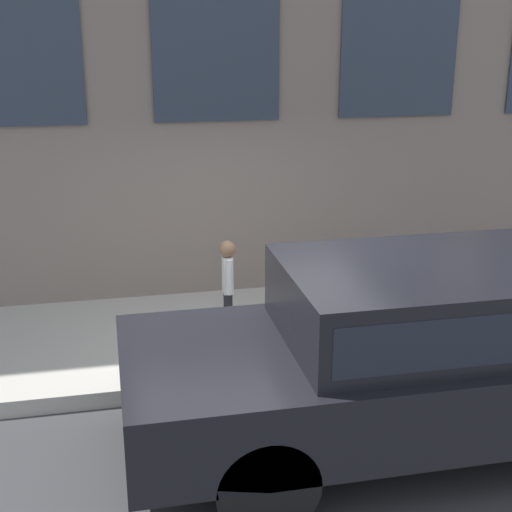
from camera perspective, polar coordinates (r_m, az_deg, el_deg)
ground_plane at (r=7.30m, az=0.33°, el=-10.86°), size 80.00×80.00×0.00m
sidewalk at (r=8.36m, az=-1.50°, el=-6.29°), size 2.50×60.00×0.17m
fire_hydrant at (r=7.62m, az=2.33°, el=-4.97°), size 0.37×0.47×0.74m
person at (r=7.79m, az=-2.28°, el=-2.00°), size 0.28×0.18×1.15m
parked_car_charcoal_near at (r=6.26m, az=13.69°, el=-6.96°), size 1.91×5.18×1.67m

